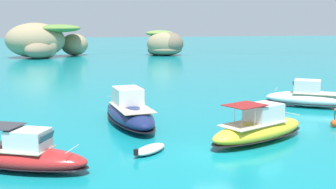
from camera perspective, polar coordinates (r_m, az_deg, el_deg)
The scene contains 9 objects.
ground_plane at distance 25.41m, azimuth 6.65°, elevation -7.93°, with size 400.00×400.00×0.00m, color #0F7F89.
islet_large at distance 97.98m, azimuth -16.37°, elevation 6.95°, with size 19.69×16.74×7.59m.
islet_small at distance 99.74m, azimuth -0.45°, elevation 6.73°, with size 10.76×9.86×5.83m.
motorboat_white at distance 41.00m, azimuth 18.68°, elevation -0.42°, with size 8.35×6.70×2.46m.
motorboat_yellow at distance 28.29m, azimuth 12.17°, elevation -4.52°, with size 8.51×5.72×2.58m.
motorboat_navy at distance 32.30m, azimuth -5.24°, elevation -2.39°, with size 3.95×9.64×2.76m.
motorboat_red at distance 23.70m, azimuth -18.89°, elevation -7.82°, with size 7.64×5.23×2.33m.
dinghy_tender at distance 25.38m, azimuth -2.42°, elevation -7.36°, with size 2.63×2.60×0.58m.
channel_buoy at distance 33.70m, azimuth 21.48°, elevation -3.55°, with size 0.56×0.56×1.48m.
Camera 1 is at (-8.22, -22.79, 7.66)m, focal length 45.29 mm.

